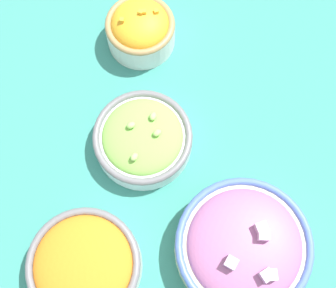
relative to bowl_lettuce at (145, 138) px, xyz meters
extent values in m
plane|color=#337F75|center=(0.01, 0.04, -0.03)|extent=(3.00, 3.00, 0.00)
cylinder|color=silver|center=(0.00, 0.00, -0.01)|extent=(0.17, 0.17, 0.04)
torus|color=slate|center=(0.00, 0.00, 0.01)|extent=(0.17, 0.17, 0.01)
ellipsoid|color=#7ABC4C|center=(0.00, 0.00, 0.01)|extent=(0.13, 0.13, 0.04)
ellipsoid|color=#99D166|center=(-0.01, -0.02, 0.03)|extent=(0.02, 0.02, 0.01)
ellipsoid|color=#99D166|center=(0.04, -0.01, 0.03)|extent=(0.02, 0.02, 0.01)
ellipsoid|color=#99D166|center=(-0.03, 0.02, 0.03)|extent=(0.02, 0.01, 0.01)
ellipsoid|color=#99D166|center=(0.00, 0.02, 0.03)|extent=(0.02, 0.02, 0.01)
cylinder|color=beige|center=(0.18, 0.15, 0.00)|extent=(0.21, 0.21, 0.05)
torus|color=#4766B7|center=(0.18, 0.15, 0.03)|extent=(0.21, 0.21, 0.01)
ellipsoid|color=#9E5B8E|center=(0.18, 0.15, 0.03)|extent=(0.17, 0.17, 0.05)
cube|color=#C699C1|center=(0.22, 0.18, 0.05)|extent=(0.02, 0.02, 0.02)
cube|color=#C699C1|center=(0.17, 0.18, 0.06)|extent=(0.02, 0.02, 0.02)
cube|color=#C699C1|center=(0.21, 0.13, 0.05)|extent=(0.02, 0.02, 0.02)
cube|color=#C699C1|center=(0.22, 0.18, 0.05)|extent=(0.02, 0.02, 0.02)
cube|color=#C699C1|center=(0.16, 0.17, 0.05)|extent=(0.02, 0.02, 0.02)
cylinder|color=silver|center=(0.20, -0.09, -0.01)|extent=(0.17, 0.17, 0.05)
torus|color=slate|center=(0.20, -0.09, 0.02)|extent=(0.17, 0.17, 0.01)
ellipsoid|color=orange|center=(0.20, -0.09, 0.02)|extent=(0.15, 0.15, 0.05)
cylinder|color=silver|center=(-0.20, 0.00, 0.00)|extent=(0.12, 0.12, 0.05)
torus|color=#997A4C|center=(-0.20, 0.00, 0.02)|extent=(0.12, 0.12, 0.01)
ellipsoid|color=orange|center=(-0.20, 0.00, 0.02)|extent=(0.10, 0.10, 0.05)
cube|color=#F4A828|center=(-0.21, 0.00, 0.05)|extent=(0.01, 0.01, 0.01)
cube|color=#F4A828|center=(-0.21, 0.00, 0.05)|extent=(0.01, 0.01, 0.01)
cube|color=#F4A828|center=(-0.20, -0.03, 0.05)|extent=(0.01, 0.01, 0.01)
cube|color=#F4A828|center=(-0.21, 0.03, 0.05)|extent=(0.01, 0.01, 0.01)
camera|label=1|loc=(0.25, 0.03, 0.74)|focal=50.00mm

